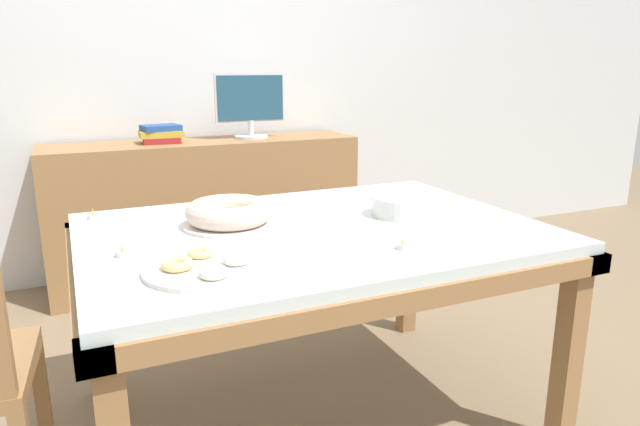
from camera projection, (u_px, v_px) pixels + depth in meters
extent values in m
plane|color=#7A664C|center=(314.00, 417.00, 2.11)|extent=(12.00, 12.00, 0.00)
cube|color=silver|center=(188.00, 59.00, 3.44)|extent=(8.00, 0.10, 2.60)
cube|color=silver|center=(313.00, 232.00, 1.93)|extent=(1.50, 1.06, 0.04)
cube|color=olive|center=(391.00, 300.00, 1.49)|extent=(1.54, 0.08, 0.06)
cube|color=olive|center=(265.00, 212.00, 2.39)|extent=(1.54, 0.08, 0.06)
cube|color=olive|center=(84.00, 277.00, 1.65)|extent=(0.08, 1.09, 0.06)
cube|color=olive|center=(484.00, 222.00, 2.23)|extent=(0.08, 1.09, 0.06)
cube|color=olive|center=(568.00, 355.00, 1.88)|extent=(0.07, 0.07, 0.67)
cube|color=olive|center=(94.00, 316.00, 2.17)|extent=(0.07, 0.07, 0.67)
cube|color=olive|center=(408.00, 264.00, 2.73)|extent=(0.07, 0.07, 0.67)
cube|color=olive|center=(43.00, 406.00, 1.79)|extent=(0.04, 0.04, 0.45)
cube|color=olive|center=(207.00, 211.00, 3.40)|extent=(1.79, 0.44, 0.84)
cylinder|color=silver|center=(251.00, 137.00, 3.41)|extent=(0.20, 0.20, 0.02)
cylinder|color=silver|center=(251.00, 128.00, 3.39)|extent=(0.04, 0.04, 0.09)
cube|color=silver|center=(250.00, 98.00, 3.35)|extent=(0.42, 0.02, 0.28)
cube|color=navy|center=(251.00, 98.00, 3.34)|extent=(0.40, 0.00, 0.26)
cube|color=maroon|center=(162.00, 140.00, 3.20)|extent=(0.21, 0.19, 0.03)
cube|color=#B29933|center=(161.00, 134.00, 3.19)|extent=(0.24, 0.17, 0.03)
cube|color=#23478C|center=(161.00, 128.00, 3.18)|extent=(0.22, 0.18, 0.03)
cylinder|color=silver|center=(229.00, 224.00, 1.93)|extent=(0.31, 0.31, 0.01)
torus|color=beige|center=(229.00, 212.00, 1.92)|extent=(0.29, 0.29, 0.08)
cylinder|color=silver|center=(205.00, 269.00, 1.51)|extent=(0.33, 0.33, 0.01)
torus|color=white|center=(236.00, 259.00, 1.52)|extent=(0.07, 0.07, 0.03)
torus|color=#EAD184|center=(200.00, 253.00, 1.58)|extent=(0.07, 0.07, 0.02)
torus|color=#EAD184|center=(177.00, 264.00, 1.49)|extent=(0.08, 0.08, 0.03)
torus|color=white|center=(214.00, 272.00, 1.43)|extent=(0.07, 0.07, 0.03)
cylinder|color=silver|center=(401.00, 214.00, 2.07)|extent=(0.21, 0.21, 0.01)
cylinder|color=silver|center=(401.00, 211.00, 2.07)|extent=(0.21, 0.21, 0.01)
cylinder|color=silver|center=(401.00, 209.00, 2.07)|extent=(0.21, 0.21, 0.01)
cylinder|color=silver|center=(401.00, 206.00, 2.06)|extent=(0.21, 0.21, 0.01)
cylinder|color=silver|center=(401.00, 203.00, 2.06)|extent=(0.21, 0.21, 0.01)
cylinder|color=silver|center=(401.00, 201.00, 2.06)|extent=(0.21, 0.21, 0.01)
cylinder|color=silver|center=(401.00, 198.00, 2.06)|extent=(0.21, 0.21, 0.01)
cylinder|color=silver|center=(93.00, 217.00, 2.03)|extent=(0.04, 0.04, 0.02)
cylinder|color=white|center=(93.00, 215.00, 2.02)|extent=(0.03, 0.03, 0.00)
cone|color=#F9B74C|center=(93.00, 211.00, 2.02)|extent=(0.01, 0.01, 0.02)
cylinder|color=silver|center=(376.00, 197.00, 2.32)|extent=(0.04, 0.04, 0.02)
cylinder|color=white|center=(376.00, 196.00, 2.32)|extent=(0.03, 0.03, 0.00)
cone|color=#F9B74C|center=(376.00, 192.00, 2.32)|extent=(0.01, 0.01, 0.02)
cylinder|color=silver|center=(122.00, 254.00, 1.63)|extent=(0.04, 0.04, 0.02)
cylinder|color=white|center=(122.00, 252.00, 1.62)|extent=(0.03, 0.03, 0.00)
cone|color=#F9B74C|center=(122.00, 247.00, 1.62)|extent=(0.01, 0.01, 0.02)
cylinder|color=silver|center=(403.00, 246.00, 1.69)|extent=(0.04, 0.04, 0.02)
cylinder|color=white|center=(403.00, 244.00, 1.69)|extent=(0.03, 0.03, 0.00)
cone|color=#F9B74C|center=(403.00, 240.00, 1.69)|extent=(0.01, 0.01, 0.02)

